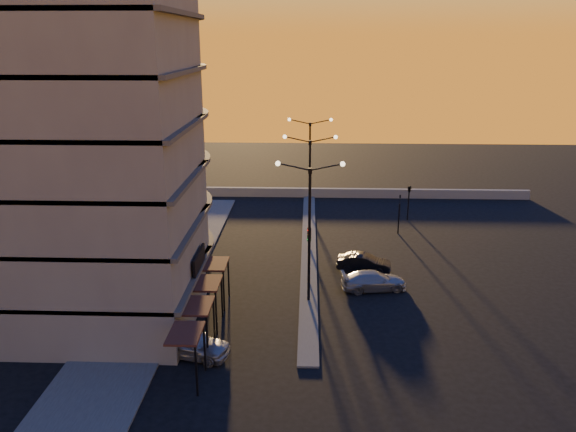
{
  "coord_description": "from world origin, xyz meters",
  "views": [
    {
      "loc": [
        -0.09,
        -33.97,
        16.66
      ],
      "look_at": [
        -1.61,
        6.43,
        3.92
      ],
      "focal_mm": 35.0,
      "sensor_mm": 36.0,
      "label": 1
    }
  ],
  "objects_px": {
    "traffic_light_main": "(309,246)",
    "car_hatchback": "(190,343)",
    "streetlamp_mid": "(310,183)",
    "car_wagon": "(374,281)",
    "car_sedan": "(364,263)"
  },
  "relations": [
    {
      "from": "streetlamp_mid",
      "to": "car_wagon",
      "type": "relative_size",
      "value": 2.09
    },
    {
      "from": "car_sedan",
      "to": "car_wagon",
      "type": "height_order",
      "value": "car_sedan"
    },
    {
      "from": "car_wagon",
      "to": "streetlamp_mid",
      "type": "bearing_deg",
      "value": 20.38
    },
    {
      "from": "streetlamp_mid",
      "to": "car_hatchback",
      "type": "bearing_deg",
      "value": -110.96
    },
    {
      "from": "car_hatchback",
      "to": "car_wagon",
      "type": "height_order",
      "value": "car_hatchback"
    },
    {
      "from": "streetlamp_mid",
      "to": "traffic_light_main",
      "type": "bearing_deg",
      "value": -90.0
    },
    {
      "from": "streetlamp_mid",
      "to": "traffic_light_main",
      "type": "height_order",
      "value": "streetlamp_mid"
    },
    {
      "from": "streetlamp_mid",
      "to": "car_sedan",
      "type": "relative_size",
      "value": 2.37
    },
    {
      "from": "traffic_light_main",
      "to": "car_sedan",
      "type": "height_order",
      "value": "traffic_light_main"
    },
    {
      "from": "traffic_light_main",
      "to": "car_hatchback",
      "type": "height_order",
      "value": "traffic_light_main"
    },
    {
      "from": "car_hatchback",
      "to": "car_sedan",
      "type": "height_order",
      "value": "car_hatchback"
    },
    {
      "from": "streetlamp_mid",
      "to": "car_sedan",
      "type": "xyz_separation_m",
      "value": [
        4.14,
        -4.7,
        -4.93
      ]
    },
    {
      "from": "car_wagon",
      "to": "car_hatchback",
      "type": "bearing_deg",
      "value": 119.92
    },
    {
      "from": "traffic_light_main",
      "to": "car_hatchback",
      "type": "distance_m",
      "value": 11.98
    },
    {
      "from": "streetlamp_mid",
      "to": "car_sedan",
      "type": "distance_m",
      "value": 7.97
    }
  ]
}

